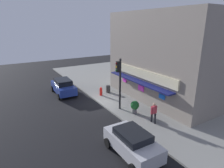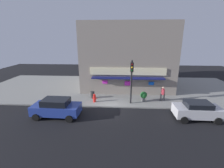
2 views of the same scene
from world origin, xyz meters
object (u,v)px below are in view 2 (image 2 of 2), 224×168
object	(u,v)px
fire_hydrant	(95,98)
parked_car_blue	(56,108)
traffic_light	(132,77)
pedestrian	(163,93)
potted_plant_by_doorway	(144,96)
trash_can	(93,95)
parked_car_silver	(197,110)

from	to	relation	value
fire_hydrant	parked_car_blue	size ratio (longest dim) A/B	0.22
traffic_light	fire_hydrant	size ratio (longest dim) A/B	4.95
fire_hydrant	parked_car_blue	world-z (taller)	parked_car_blue
pedestrian	fire_hydrant	bearing A→B (deg)	-174.62
traffic_light	pedestrian	world-z (taller)	traffic_light
fire_hydrant	potted_plant_by_doorway	size ratio (longest dim) A/B	0.84
trash_can	parked_car_silver	world-z (taller)	parked_car_silver
pedestrian	parked_car_silver	bearing A→B (deg)	-60.07
pedestrian	potted_plant_by_doorway	size ratio (longest dim) A/B	1.49
fire_hydrant	pedestrian	xyz separation A→B (m)	(7.58, 0.71, 0.47)
fire_hydrant	parked_car_blue	xyz separation A→B (m)	(-2.97, -3.27, 0.28)
traffic_light	parked_car_silver	xyz separation A→B (m)	(5.72, -2.75, -2.32)
traffic_light	fire_hydrant	distance (m)	4.75
trash_can	potted_plant_by_doorway	xyz separation A→B (m)	(5.88, -0.69, 0.28)
traffic_light	potted_plant_by_doorway	size ratio (longest dim) A/B	4.16
potted_plant_by_doorway	trash_can	bearing A→B (deg)	173.33
traffic_light	potted_plant_by_doorway	distance (m)	2.86
trash_can	pedestrian	distance (m)	8.04
pedestrian	parked_car_silver	world-z (taller)	pedestrian
parked_car_blue	parked_car_silver	xyz separation A→B (m)	(12.68, 0.29, -0.04)
potted_plant_by_doorway	parked_car_blue	world-z (taller)	parked_car_blue
parked_car_blue	parked_car_silver	world-z (taller)	parked_car_blue
parked_car_silver	potted_plant_by_doorway	bearing A→B (deg)	140.83
parked_car_silver	traffic_light	bearing A→B (deg)	154.33
parked_car_blue	parked_car_silver	size ratio (longest dim) A/B	1.10
parked_car_silver	parked_car_blue	bearing A→B (deg)	-178.69
trash_can	parked_car_silver	bearing A→B (deg)	-22.30
fire_hydrant	pedestrian	distance (m)	7.63
parked_car_blue	potted_plant_by_doorway	bearing A→B (deg)	24.06
traffic_light	parked_car_blue	bearing A→B (deg)	-156.40
traffic_light	potted_plant_by_doorway	bearing A→B (deg)	26.20
trash_can	parked_car_silver	size ratio (longest dim) A/B	0.20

